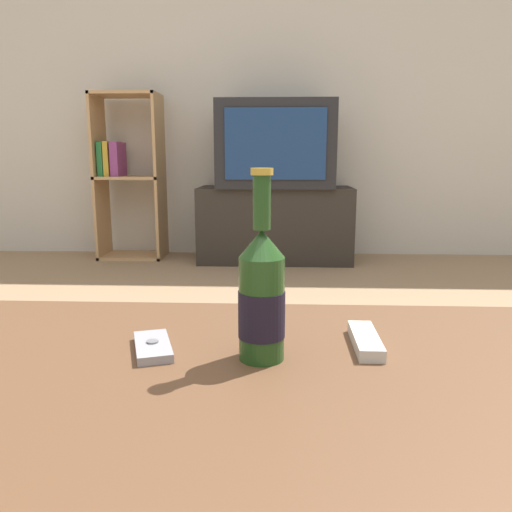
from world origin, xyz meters
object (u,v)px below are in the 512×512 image
at_px(tv_stand, 275,224).
at_px(beer_bottle, 262,296).
at_px(remote_control, 365,340).
at_px(cell_phone, 153,347).
at_px(television, 276,145).
at_px(bookshelf, 126,173).

height_order(tv_stand, beer_bottle, beer_bottle).
xyz_separation_m(tv_stand, remote_control, (0.16, -2.63, 0.16)).
xyz_separation_m(cell_phone, remote_control, (0.34, 0.03, 0.00)).
xyz_separation_m(television, cell_phone, (-0.18, -2.66, -0.37)).
xyz_separation_m(television, remote_control, (0.16, -2.63, -0.37)).
distance_m(bookshelf, cell_phone, 2.88).
bearing_deg(beer_bottle, cell_phone, 172.67).
distance_m(tv_stand, television, 0.53).
distance_m(beer_bottle, cell_phone, 0.20).
bearing_deg(cell_phone, remote_control, -12.63).
bearing_deg(television, cell_phone, -93.84).
bearing_deg(tv_stand, cell_phone, -93.83).
bearing_deg(cell_phone, beer_bottle, -25.68).
relative_size(beer_bottle, cell_phone, 2.21).
bearing_deg(tv_stand, television, -90.00).
height_order(bookshelf, cell_phone, bookshelf).
bearing_deg(remote_control, television, 94.13).
xyz_separation_m(tv_stand, cell_phone, (-0.18, -2.67, 0.16)).
height_order(tv_stand, television, television).
bearing_deg(television, beer_bottle, -90.10).
bearing_deg(remote_control, cell_phone, -173.69).
relative_size(tv_stand, beer_bottle, 3.60).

